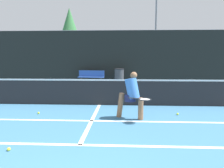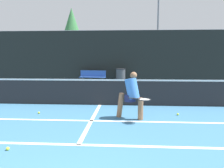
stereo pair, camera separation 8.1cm
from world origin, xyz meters
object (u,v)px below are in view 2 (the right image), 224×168
object	(u,v)px
player_practicing	(131,94)
parked_car	(171,71)
courtside_bench	(93,77)
trash_bin	(121,76)

from	to	relation	value
player_practicing	parked_car	world-z (taller)	parked_car
courtside_bench	parked_car	xyz separation A→B (m)	(5.82, 4.25, 0.11)
courtside_bench	player_practicing	bearing A→B (deg)	-65.90
trash_bin	parked_car	world-z (taller)	parked_car
parked_car	trash_bin	bearing A→B (deg)	-133.38
player_practicing	courtside_bench	world-z (taller)	player_practicing
player_practicing	parked_car	size ratio (longest dim) A/B	0.33
trash_bin	parked_car	xyz separation A→B (m)	(4.01, 4.24, 0.09)
player_practicing	trash_bin	bearing A→B (deg)	116.39
trash_bin	parked_car	distance (m)	5.84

